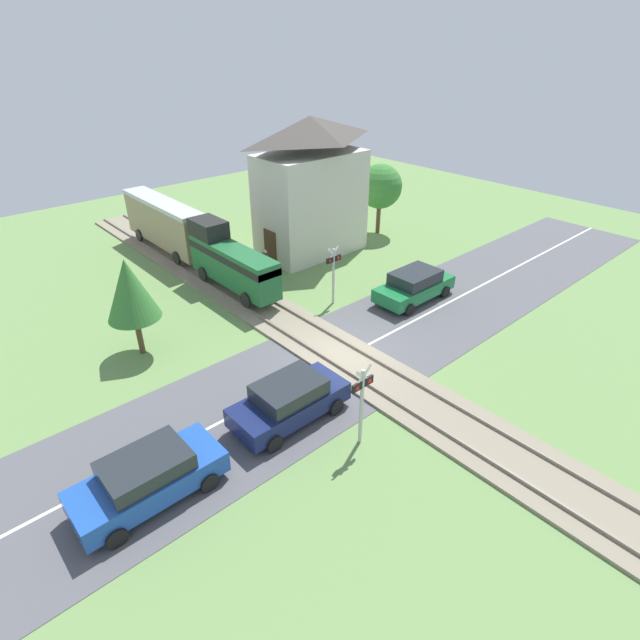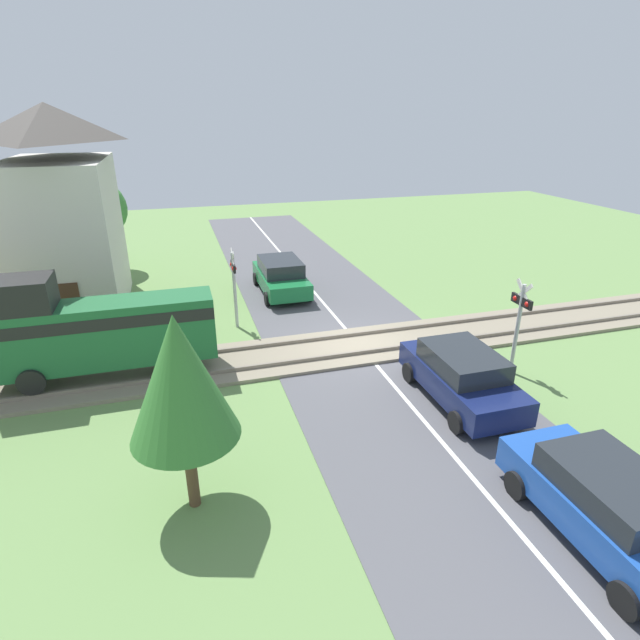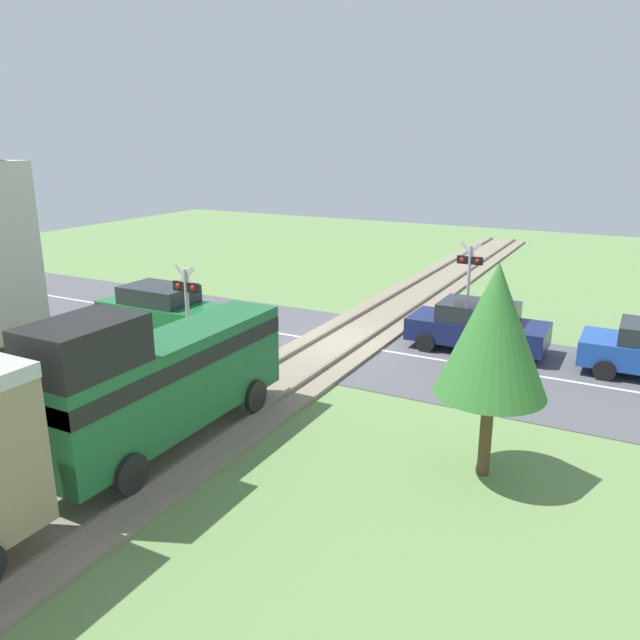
{
  "view_description": "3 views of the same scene",
  "coord_description": "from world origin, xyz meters",
  "px_view_note": "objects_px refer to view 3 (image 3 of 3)",
  "views": [
    {
      "loc": [
        -12.23,
        -12.21,
        11.77
      ],
      "look_at": [
        0.0,
        1.48,
        1.2
      ],
      "focal_mm": 28.0,
      "sensor_mm": 36.0,
      "label": 1
    },
    {
      "loc": [
        -14.61,
        5.8,
        7.57
      ],
      "look_at": [
        0.0,
        1.48,
        1.2
      ],
      "focal_mm": 28.0,
      "sensor_mm": 36.0,
      "label": 2
    },
    {
      "loc": [
        -8.39,
        17.3,
        6.41
      ],
      "look_at": [
        0.0,
        1.48,
        1.2
      ],
      "focal_mm": 35.0,
      "sensor_mm": 36.0,
      "label": 3
    }
  ],
  "objects_px": {
    "car_near_crossing": "(478,326)",
    "crossing_signal_east_approach": "(187,302)",
    "car_far_side": "(160,307)",
    "pedestrian_by_station": "(67,408)",
    "crossing_signal_west_approach": "(469,273)"
  },
  "relations": [
    {
      "from": "car_near_crossing",
      "to": "pedestrian_by_station",
      "type": "distance_m",
      "value": 12.08
    },
    {
      "from": "car_near_crossing",
      "to": "crossing_signal_west_approach",
      "type": "xyz_separation_m",
      "value": [
        1.0,
        -2.44,
        1.13
      ]
    },
    {
      "from": "crossing_signal_east_approach",
      "to": "crossing_signal_west_approach",
      "type": "bearing_deg",
      "value": -127.91
    },
    {
      "from": "car_near_crossing",
      "to": "crossing_signal_east_approach",
      "type": "relative_size",
      "value": 1.39
    },
    {
      "from": "crossing_signal_east_approach",
      "to": "pedestrian_by_station",
      "type": "height_order",
      "value": "crossing_signal_east_approach"
    },
    {
      "from": "car_far_side",
      "to": "crossing_signal_west_approach",
      "type": "bearing_deg",
      "value": -150.35
    },
    {
      "from": "crossing_signal_west_approach",
      "to": "crossing_signal_east_approach",
      "type": "xyz_separation_m",
      "value": [
        6.05,
        7.76,
        0.0
      ]
    },
    {
      "from": "car_near_crossing",
      "to": "car_far_side",
      "type": "relative_size",
      "value": 0.96
    },
    {
      "from": "crossing_signal_west_approach",
      "to": "pedestrian_by_station",
      "type": "xyz_separation_m",
      "value": [
        5.47,
        12.64,
        -1.23
      ]
    },
    {
      "from": "pedestrian_by_station",
      "to": "crossing_signal_west_approach",
      "type": "bearing_deg",
      "value": -113.4
    },
    {
      "from": "car_far_side",
      "to": "pedestrian_by_station",
      "type": "height_order",
      "value": "pedestrian_by_station"
    },
    {
      "from": "crossing_signal_east_approach",
      "to": "pedestrian_by_station",
      "type": "bearing_deg",
      "value": 96.72
    },
    {
      "from": "crossing_signal_west_approach",
      "to": "pedestrian_by_station",
      "type": "relative_size",
      "value": 1.94
    },
    {
      "from": "car_far_side",
      "to": "pedestrian_by_station",
      "type": "relative_size",
      "value": 2.81
    },
    {
      "from": "crossing_signal_east_approach",
      "to": "pedestrian_by_station",
      "type": "distance_m",
      "value": 5.06
    }
  ]
}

